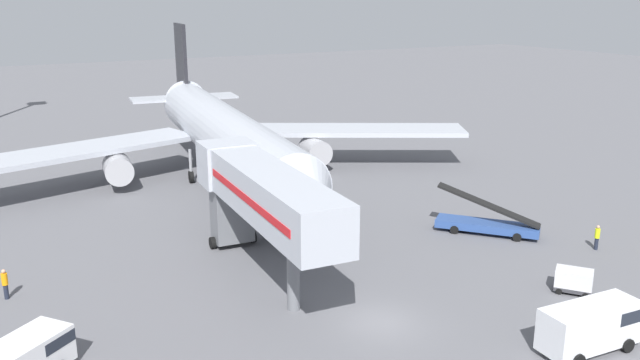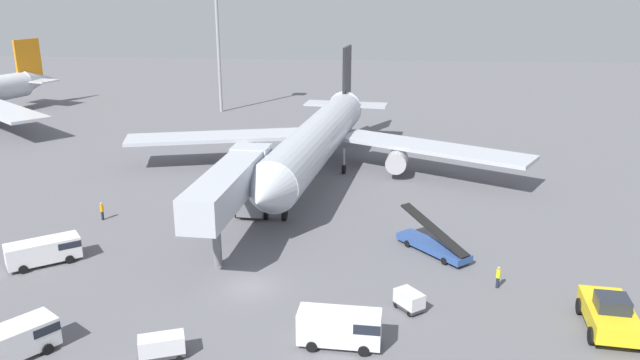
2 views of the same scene
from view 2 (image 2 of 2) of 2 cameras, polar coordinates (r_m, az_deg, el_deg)
The scene contains 13 objects.
ground_plane at distance 46.25m, azimuth -6.64°, elevation -9.89°, with size 300.00×300.00×0.00m, color slate.
airplane_at_gate at distance 71.77m, azimuth -0.02°, elevation 4.04°, with size 49.08×47.65×13.33m.
jet_bridge at distance 52.61m, azimuth -8.08°, elevation -0.36°, with size 4.13×17.13×7.02m.
pushback_tug at distance 44.20m, azimuth 25.38°, elevation -11.22°, with size 3.50×6.04×2.57m.
belt_loader_truck at distance 51.99m, azimuth 10.50°, elevation -5.93°, with size 6.03×6.57×3.34m.
service_van_mid_right at distance 53.85m, azimuth -24.24°, elevation -5.98°, with size 5.57×4.99×2.00m.
service_van_outer_right at distance 41.70m, azimuth -26.68°, elevation -13.23°, with size 4.72×5.41×2.04m.
service_van_mid_left at distance 38.54m, azimuth 2.06°, elevation -13.52°, with size 5.20×2.26×2.34m.
baggage_cart_rear_left at distance 43.06m, azimuth 8.32°, elevation -11.01°, with size 2.21×2.34×1.38m.
baggage_cart_far_center at distance 38.88m, azimuth -14.55°, elevation -14.74°, with size 2.96×2.14×1.44m.
ground_crew_worker_foreground at distance 47.31m, azimuth 16.29°, elevation -8.64°, with size 0.46×0.46×1.71m.
ground_crew_worker_midground at distance 61.80m, azimuth -19.67°, elevation -2.70°, with size 0.38×0.38×1.77m.
apron_light_mast at distance 109.79m, azimuth -9.62°, elevation 15.04°, with size 2.40×2.40×24.19m.
Camera 2 is at (9.22, -40.07, 21.17)m, focal length 34.30 mm.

